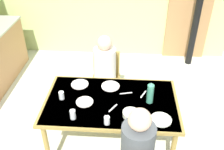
{
  "coord_description": "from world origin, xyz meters",
  "views": [
    {
      "loc": [
        0.38,
        -2.29,
        2.58
      ],
      "look_at": [
        0.22,
        0.08,
        0.99
      ],
      "focal_mm": 40.71,
      "sensor_mm": 36.0,
      "label": 1
    }
  ],
  "objects": [
    {
      "name": "cutlery_fork_near",
      "position": [
        0.59,
        0.07,
        0.74
      ],
      "size": [
        0.08,
        0.14,
        0.0
      ],
      "primitive_type": "cube",
      "rotation": [
        0.0,
        0.0,
        4.26
      ],
      "color": "silver",
      "rests_on": "dining_table"
    },
    {
      "name": "drinking_glass_by_far_diner",
      "position": [
        -0.34,
        -0.07,
        0.79
      ],
      "size": [
        0.06,
        0.06,
        0.09
      ],
      "primitive_type": "cylinder",
      "color": "silver",
      "rests_on": "dining_table"
    },
    {
      "name": "dinner_plate_far_center",
      "position": [
        -0.07,
        -0.12,
        0.75
      ],
      "size": [
        0.19,
        0.19,
        0.01
      ],
      "primitive_type": "cylinder",
      "color": "white",
      "rests_on": "dining_table"
    },
    {
      "name": "water_bottle_green_near",
      "position": [
        0.65,
        -0.06,
        0.87
      ],
      "size": [
        0.07,
        0.07,
        0.26
      ],
      "color": "#3D876E",
      "rests_on": "dining_table"
    },
    {
      "name": "serving_bowl_center",
      "position": [
        0.44,
        -0.31,
        0.77
      ],
      "size": [
        0.17,
        0.17,
        0.05
      ],
      "primitive_type": "cylinder",
      "color": "silver",
      "rests_on": "dining_table"
    },
    {
      "name": "door_wooden",
      "position": [
        1.5,
        2.36,
        1.0
      ],
      "size": [
        0.8,
        0.05,
        2.0
      ],
      "primitive_type": "cube",
      "color": "#9D7145",
      "rests_on": "ground_plane"
    },
    {
      "name": "dinner_plate_near_left",
      "position": [
        0.19,
        0.19,
        0.75
      ],
      "size": [
        0.22,
        0.22,
        0.01
      ],
      "primitive_type": "cylinder",
      "color": "white",
      "rests_on": "dining_table"
    },
    {
      "name": "dinner_plate_near_right",
      "position": [
        0.75,
        -0.35,
        0.75
      ],
      "size": [
        0.22,
        0.22,
        0.01
      ],
      "primitive_type": "cylinder",
      "color": "white",
      "rests_on": "dining_table"
    },
    {
      "name": "drinking_glass_spare_center",
      "position": [
        0.2,
        -0.44,
        0.79
      ],
      "size": [
        0.06,
        0.06,
        0.09
      ],
      "primitive_type": "cylinder",
      "color": "silver",
      "rests_on": "dining_table"
    },
    {
      "name": "chair_far_diner",
      "position": [
        0.09,
        0.73,
        0.5
      ],
      "size": [
        0.4,
        0.4,
        0.87
      ],
      "rotation": [
        0.0,
        0.0,
        3.14
      ],
      "color": "olive",
      "rests_on": "ground_plane"
    },
    {
      "name": "ground_plane",
      "position": [
        0.0,
        0.0,
        0.0
      ],
      "size": [
        6.33,
        6.33,
        0.0
      ],
      "primitive_type": "plane",
      "color": "silver"
    },
    {
      "name": "cutlery_knife_near",
      "position": [
        0.38,
        0.07,
        0.74
      ],
      "size": [
        0.15,
        0.05,
        0.0
      ],
      "primitive_type": "cube",
      "rotation": [
        0.0,
        0.0,
        0.25
      ],
      "color": "silver",
      "rests_on": "dining_table"
    },
    {
      "name": "person_far_diner",
      "position": [
        0.09,
        0.59,
        0.78
      ],
      "size": [
        0.3,
        0.37,
        0.77
      ],
      "rotation": [
        0.0,
        0.0,
        3.14
      ],
      "color": "silver",
      "rests_on": "ground_plane"
    },
    {
      "name": "dinner_plate_far_side",
      "position": [
        -0.19,
        0.21,
        0.75
      ],
      "size": [
        0.21,
        0.21,
        0.01
      ],
      "primitive_type": "cylinder",
      "color": "white",
      "rests_on": "dining_table"
    },
    {
      "name": "cutlery_knife_far",
      "position": [
        0.25,
        -0.2,
        0.74
      ],
      "size": [
        0.09,
        0.14,
        0.0
      ],
      "primitive_type": "cube",
      "rotation": [
        0.0,
        0.0,
        1.02
      ],
      "color": "silver",
      "rests_on": "dining_table"
    },
    {
      "name": "drinking_glass_by_near_diner",
      "position": [
        -0.15,
        -0.38,
        0.79
      ],
      "size": [
        0.06,
        0.06,
        0.1
      ],
      "primitive_type": "cylinder",
      "color": "silver",
      "rests_on": "dining_table"
    },
    {
      "name": "dining_table",
      "position": [
        0.22,
        -0.07,
        0.67
      ],
      "size": [
        1.51,
        0.9,
        0.74
      ],
      "color": "olive",
      "rests_on": "ground_plane"
    },
    {
      "name": "person_near_diner",
      "position": [
        0.51,
        -0.74,
        0.78
      ],
      "size": [
        0.3,
        0.37,
        0.77
      ],
      "color": "#4C5058",
      "rests_on": "ground_plane"
    }
  ]
}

